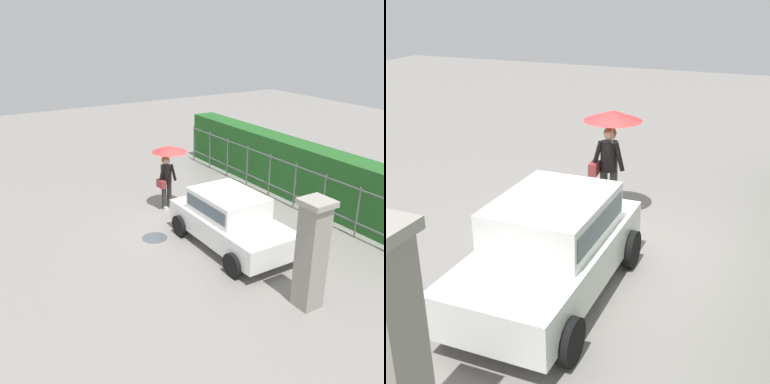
% 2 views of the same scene
% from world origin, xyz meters
% --- Properties ---
extents(ground_plane, '(40.00, 40.00, 0.00)m').
position_xyz_m(ground_plane, '(0.00, 0.00, 0.00)').
color(ground_plane, gray).
extents(car, '(3.74, 1.86, 1.48)m').
position_xyz_m(car, '(1.70, -0.31, 0.80)').
color(car, white).
rests_on(car, ground).
extents(pedestrian, '(1.11, 1.11, 2.08)m').
position_xyz_m(pedestrian, '(-1.37, -0.48, 1.59)').
color(pedestrian, '#333333').
rests_on(pedestrian, ground).
extents(gate_pillar, '(0.60, 0.60, 2.42)m').
position_xyz_m(gate_pillar, '(4.74, -0.49, 1.24)').
color(gate_pillar, gray).
rests_on(gate_pillar, ground).
extents(puddle_near, '(0.71, 0.71, 0.00)m').
position_xyz_m(puddle_near, '(0.28, -1.83, 0.00)').
color(puddle_near, '#4C545B').
rests_on(puddle_near, ground).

